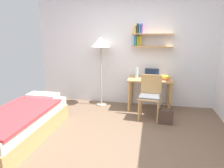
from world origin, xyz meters
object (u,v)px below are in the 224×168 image
Objects in this scene: laptop at (152,76)px; handbag at (165,116)px; water_bottle at (137,73)px; desk_chair at (150,95)px; standing_lamp at (101,45)px; book_stack at (165,78)px; bed at (21,124)px; desk at (150,84)px.

laptop is 0.77× the size of handbag.
water_bottle reaches higher than laptop.
desk_chair is 2.67× the size of laptop.
standing_lamp is 1.60m from book_stack.
standing_lamp is 6.98× the size of water_bottle.
bed is 2.42m from desk_chair.
laptop reaches higher than desk_chair.
handbag is (0.32, -0.75, -0.43)m from desk.
desk is 2.26× the size of handbag.
desk_chair is (2.08, 1.22, 0.26)m from bed.
desk is at bearing -108.66° from laptop.
desk is at bearing 175.74° from book_stack.
laptop is 1.07m from handbag.
standing_lamp is at bearing -177.73° from laptop.
water_bottle is at bearing -168.76° from laptop.
desk is at bearing 91.72° from desk_chair.
book_stack is (2.37, 1.72, 0.51)m from bed.
laptop is (0.01, 0.61, 0.27)m from desk_chair.
desk_chair reaches higher than book_stack.
laptop is at bearing 11.24° from water_bottle.
desk is 0.92m from handbag.
laptop is (2.09, 1.83, 0.52)m from bed.
bed is 2.17× the size of desk_chair.
book_stack is at bearing -2.57° from standing_lamp.
desk_chair is 3.59× the size of book_stack.
handbag is at bearing 22.70° from bed.
bed is 2.72m from desk.
laptop reaches higher than book_stack.
bed is 8.29× the size of water_bottle.
desk is at bearing 113.41° from handbag.
laptop is (1.17, 0.05, -0.67)m from standing_lamp.
water_bottle is 0.54× the size of handbag.
standing_lamp is at bearing 151.70° from handbag.
water_bottle is at bearing 120.79° from desk_chair.
water_bottle reaches higher than handbag.
standing_lamp reaches higher than handbag.
desk is 0.53m from desk_chair.
standing_lamp is 6.55× the size of book_stack.
book_stack is at bearing 35.93° from bed.
laptop is at bearing 41.20° from bed.
desk is 0.60× the size of standing_lamp.
water_bottle reaches higher than desk.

